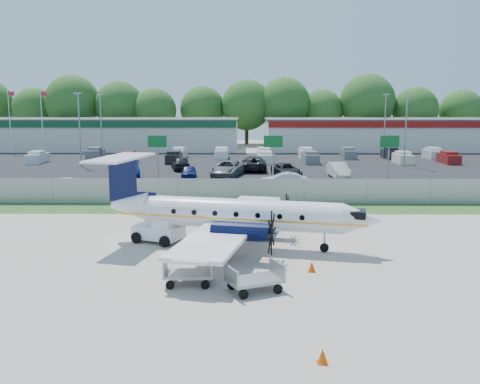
{
  "coord_description": "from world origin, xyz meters",
  "views": [
    {
      "loc": [
        0.29,
        -27.77,
        8.04
      ],
      "look_at": [
        0.0,
        6.0,
        2.3
      ],
      "focal_mm": 40.0,
      "sensor_mm": 36.0,
      "label": 1
    }
  ],
  "objects_px": {
    "aircraft": "(236,214)",
    "baggage_cart_far": "(255,279)",
    "baggage_cart_near": "(189,273)",
    "pushback_tug": "(161,230)"
  },
  "relations": [
    {
      "from": "pushback_tug",
      "to": "baggage_cart_far",
      "type": "distance_m",
      "value": 9.75
    },
    {
      "from": "baggage_cart_near",
      "to": "baggage_cart_far",
      "type": "bearing_deg",
      "value": -16.53
    },
    {
      "from": "pushback_tug",
      "to": "baggage_cart_near",
      "type": "distance_m",
      "value": 7.69
    },
    {
      "from": "pushback_tug",
      "to": "baggage_cart_near",
      "type": "relative_size",
      "value": 1.42
    },
    {
      "from": "baggage_cart_far",
      "to": "pushback_tug",
      "type": "bearing_deg",
      "value": 122.93
    },
    {
      "from": "aircraft",
      "to": "baggage_cart_near",
      "type": "bearing_deg",
      "value": -107.5
    },
    {
      "from": "aircraft",
      "to": "pushback_tug",
      "type": "relative_size",
      "value": 5.1
    },
    {
      "from": "baggage_cart_far",
      "to": "baggage_cart_near",
      "type": "bearing_deg",
      "value": 163.47
    },
    {
      "from": "pushback_tug",
      "to": "baggage_cart_far",
      "type": "height_order",
      "value": "pushback_tug"
    },
    {
      "from": "aircraft",
      "to": "baggage_cart_far",
      "type": "relative_size",
      "value": 6.09
    }
  ]
}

